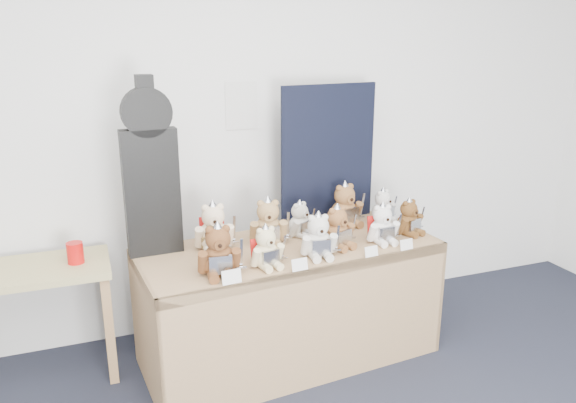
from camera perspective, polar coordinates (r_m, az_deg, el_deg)
name	(u,v)px	position (r m, az deg, el deg)	size (l,w,h in m)	color
room_shell	(242,106)	(3.62, -4.74, 9.67)	(6.00, 6.00, 6.00)	white
display_table	(295,275)	(3.28, 0.69, -7.48)	(1.79, 0.87, 0.72)	#99764E
side_table	(34,288)	(3.44, -24.42, -8.01)	(0.83, 0.46, 0.69)	#9B8B53
guitar_case	(150,170)	(3.13, -13.81, 3.17)	(0.30, 0.10, 0.99)	black
navy_board	(328,154)	(3.63, 4.12, 4.81)	(0.67, 0.02, 0.89)	black
red_cup	(75,253)	(3.34, -20.80, -4.89)	(0.09, 0.09, 0.12)	red
teddy_front_far_left	(219,253)	(2.88, -7.05, -5.19)	(0.25, 0.21, 0.31)	brown
teddy_front_left	(266,249)	(2.97, -2.23, -4.81)	(0.21, 0.19, 0.25)	beige
teddy_front_centre	(318,238)	(3.10, 3.11, -3.68)	(0.23, 0.19, 0.28)	beige
teddy_front_right	(338,229)	(3.24, 5.06, -2.79)	(0.23, 0.21, 0.28)	brown
teddy_front_far_right	(382,225)	(3.35, 9.56, -2.41)	(0.21, 0.18, 0.26)	silver
teddy_front_end	(409,219)	(3.52, 12.20, -1.71)	(0.21, 0.19, 0.25)	brown
teddy_back_left	(214,229)	(3.23, -7.56, -2.77)	(0.25, 0.22, 0.31)	beige
teddy_back_centre_left	(268,224)	(3.28, -2.02, -2.30)	(0.25, 0.23, 0.31)	#9D7A4E
teddy_back_centre_right	(300,221)	(3.42, 1.27, -1.96)	(0.20, 0.20, 0.24)	beige
teddy_back_right	(345,207)	(3.61, 5.82, -0.53)	(0.26, 0.23, 0.31)	brown
teddy_back_end	(383,207)	(3.73, 9.64, -0.57)	(0.21, 0.19, 0.25)	silver
teddy_back_far_left	(214,236)	(3.22, -7.52, -3.51)	(0.17, 0.16, 0.21)	olive
entry_card_a	(232,277)	(2.80, -5.75, -7.62)	(0.10, 0.00, 0.07)	silver
entry_card_b	(300,265)	(2.94, 1.20, -6.42)	(0.09, 0.00, 0.07)	silver
entry_card_c	(371,251)	(3.15, 8.47, -5.04)	(0.08, 0.00, 0.06)	silver
entry_card_d	(406,245)	(3.28, 11.94, -4.30)	(0.08, 0.00, 0.06)	silver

